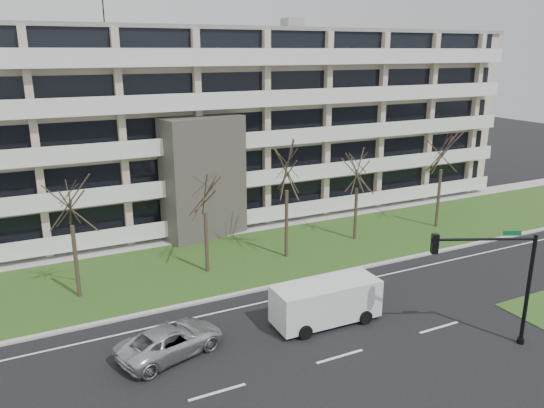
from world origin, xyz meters
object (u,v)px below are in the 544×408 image
silver_pickup (171,341)px  traffic_signal (496,272)px  blue_sedan (341,294)px  white_van (327,299)px

silver_pickup → traffic_signal: (13.85, -5.83, 3.01)m
blue_sedan → traffic_signal: traffic_signal is taller
white_van → traffic_signal: bearing=-41.3°
white_van → silver_pickup: bearing=177.1°
silver_pickup → blue_sedan: (9.74, 0.67, -0.00)m
silver_pickup → traffic_signal: 15.33m
silver_pickup → blue_sedan: 9.77m
silver_pickup → blue_sedan: size_ratio=1.19×
white_van → traffic_signal: traffic_signal is taller
blue_sedan → white_van: bearing=126.8°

